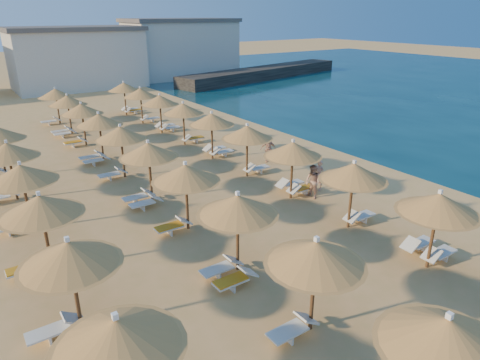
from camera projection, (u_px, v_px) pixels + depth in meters
ground at (303, 234)px, 18.18m from camera, size 220.00×220.00×0.00m
jetty at (264, 73)px, 61.66m from camera, size 30.16×10.33×1.50m
hotel_blocks at (77, 57)px, 53.45m from camera, size 49.23×10.37×8.10m
parasol_row_east at (247, 133)px, 23.79m from camera, size 2.90×41.39×3.10m
parasol_row_west at (148, 151)px, 20.70m from camera, size 2.90×41.39×3.10m
parasol_row_inland at (30, 189)px, 16.25m from camera, size 2.90×22.15×3.10m
loungers at (182, 188)px, 22.06m from camera, size 14.50×39.96×0.66m
beachgoer_c at (268, 149)px, 26.83m from camera, size 1.04×0.81×1.65m
beachgoer_a at (319, 175)px, 22.49m from camera, size 0.47×0.65×1.63m
beachgoer_b at (313, 182)px, 21.47m from camera, size 0.67×0.85×1.73m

